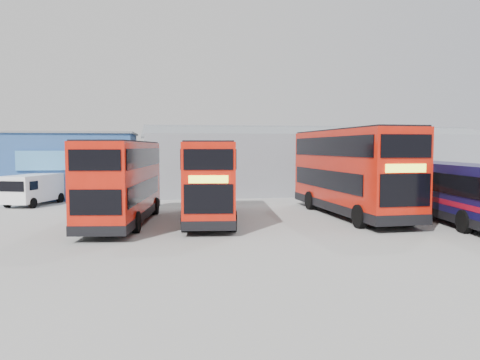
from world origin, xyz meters
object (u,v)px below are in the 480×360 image
office_block (58,164)px  double_decker_centre (209,181)px  double_decker_left (123,183)px  single_decker_blue (457,193)px  double_decker_right (350,173)px  maintenance_shed (313,162)px  panel_van (35,188)px

office_block → double_decker_centre: size_ratio=1.20×
double_decker_left → single_decker_blue: size_ratio=0.89×
double_decker_right → maintenance_shed: bearing=77.3°
office_block → double_decker_right: bearing=-36.2°
office_block → double_decker_left: 16.15m
maintenance_shed → single_decker_blue: bearing=-85.1°
maintenance_shed → double_decker_left: size_ratio=2.96×
panel_van → double_decker_centre: bearing=-18.3°
office_block → panel_van: office_block is taller
maintenance_shed → double_decker_left: maintenance_shed is taller
single_decker_blue → panel_van: bearing=-18.3°
single_decker_blue → double_decker_left: bearing=-0.1°
double_decker_right → double_decker_centre: bearing=-179.1°
office_block → panel_van: size_ratio=2.40×
double_decker_centre → double_decker_right: double_decker_right is taller
double_decker_left → double_decker_centre: double_decker_left is taller
panel_van → office_block: bearing=106.0°
office_block → single_decker_blue: office_block is taller
maintenance_shed → double_decker_left: 23.04m
office_block → panel_van: 5.87m
double_decker_left → double_decker_centre: (4.52, 0.53, -0.01)m
panel_van → single_decker_blue: bearing=-5.9°
maintenance_shed → double_decker_left: (-15.69, -16.87, -0.48)m
office_block → panel_van: bearing=-93.4°
double_decker_centre → double_decker_left: bearing=-167.3°
maintenance_shed → single_decker_blue: 19.14m
office_block → double_decker_right: (19.01, -13.91, -0.10)m
single_decker_blue → panel_van: size_ratio=2.27×
double_decker_left → single_decker_blue: 17.47m
double_decker_centre → double_decker_right: size_ratio=0.86×
maintenance_shed → double_decker_centre: maintenance_shed is taller
double_decker_right → single_decker_blue: double_decker_right is taller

